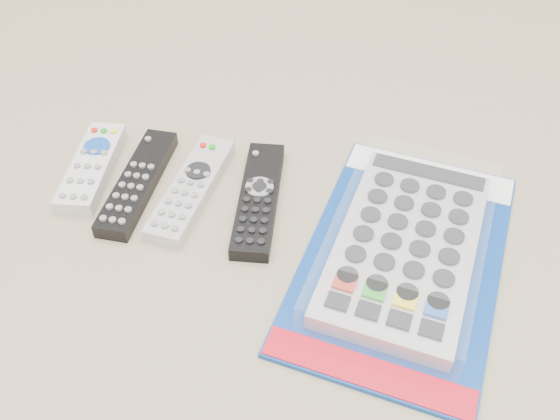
% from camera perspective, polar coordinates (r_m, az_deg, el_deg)
% --- Properties ---
extents(remote_small_grey, '(0.06, 0.17, 0.03)m').
position_cam_1_polar(remote_small_grey, '(0.88, -16.83, 3.78)').
color(remote_small_grey, silver).
rests_on(remote_small_grey, ground).
extents(remote_slim_black, '(0.05, 0.20, 0.02)m').
position_cam_1_polar(remote_slim_black, '(0.84, -12.88, 2.50)').
color(remote_slim_black, black).
rests_on(remote_slim_black, ground).
extents(remote_silver_dvd, '(0.07, 0.20, 0.02)m').
position_cam_1_polar(remote_silver_dvd, '(0.82, -8.09, 1.96)').
color(remote_silver_dvd, '#B9B9BE').
rests_on(remote_silver_dvd, ground).
extents(remote_large_black, '(0.06, 0.20, 0.02)m').
position_cam_1_polar(remote_large_black, '(0.80, -1.98, 1.03)').
color(remote_large_black, black).
rests_on(remote_large_black, ground).
extents(jumbo_remote_packaged, '(0.28, 0.40, 0.05)m').
position_cam_1_polar(jumbo_remote_packaged, '(0.74, 11.45, -3.15)').
color(jumbo_remote_packaged, navy).
rests_on(jumbo_remote_packaged, ground).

